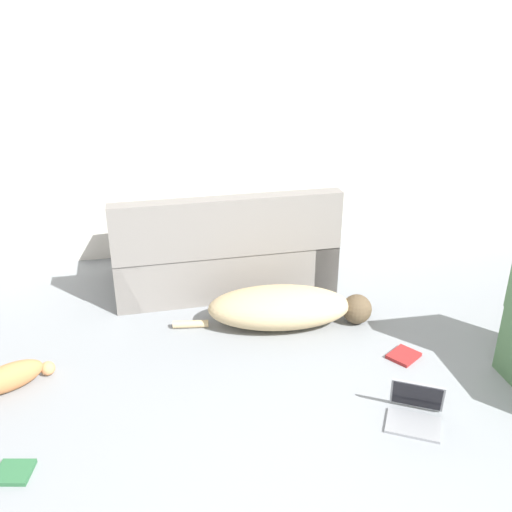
{
  "coord_description": "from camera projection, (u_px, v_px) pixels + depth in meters",
  "views": [
    {
      "loc": [
        -0.67,
        -1.56,
        2.22
      ],
      "look_at": [
        -0.06,
        1.72,
        0.7
      ],
      "focal_mm": 40.0,
      "sensor_mm": 36.0,
      "label": 1
    }
  ],
  "objects": [
    {
      "name": "couch",
      "position": [
        223.0,
        253.0,
        4.77
      ],
      "size": [
        1.8,
        0.94,
        0.87
      ],
      "rotation": [
        0.0,
        0.0,
        3.18
      ],
      "color": "gray",
      "rests_on": "ground_plane"
    },
    {
      "name": "dog",
      "position": [
        284.0,
        307.0,
        4.19
      ],
      "size": [
        1.48,
        0.58,
        0.3
      ],
      "rotation": [
        0.0,
        0.0,
        6.16
      ],
      "color": "tan",
      "rests_on": "ground_plane"
    },
    {
      "name": "cat",
      "position": [
        11.0,
        377.0,
        3.52
      ],
      "size": [
        0.56,
        0.35,
        0.18
      ],
      "rotation": [
        0.0,
        0.0,
        0.51
      ],
      "color": "#BC7A47",
      "rests_on": "ground_plane"
    },
    {
      "name": "book_green",
      "position": [
        14.0,
        472.0,
        2.9
      ],
      "size": [
        0.2,
        0.2,
        0.02
      ],
      "rotation": [
        0.0,
        0.0,
        -0.19
      ],
      "color": "#2D663D",
      "rests_on": "ground_plane"
    },
    {
      "name": "laptop_open",
      "position": [
        415.0,
        407.0,
        3.27
      ],
      "size": [
        0.4,
        0.39,
        0.22
      ],
      "rotation": [
        0.0,
        0.0,
        -0.5
      ],
      "color": "gray",
      "rests_on": "ground_plane"
    },
    {
      "name": "book_red",
      "position": [
        404.0,
        356.0,
        3.85
      ],
      "size": [
        0.26,
        0.25,
        0.02
      ],
      "rotation": [
        0.0,
        0.0,
        0.61
      ],
      "color": "maroon",
      "rests_on": "ground_plane"
    },
    {
      "name": "wall_back",
      "position": [
        227.0,
        122.0,
        5.04
      ],
      "size": [
        7.8,
        0.06,
        2.44
      ],
      "color": "silver",
      "rests_on": "ground_plane"
    }
  ]
}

